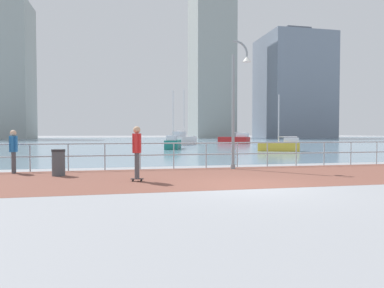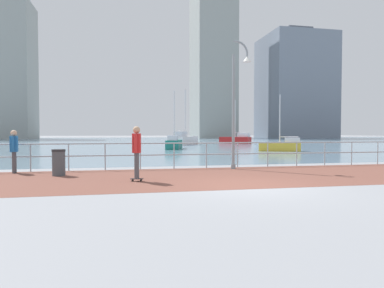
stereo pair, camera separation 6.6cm
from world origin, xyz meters
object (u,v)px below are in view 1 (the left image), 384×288
(skateboarder, at_px, (137,148))
(sailboat_blue, at_px, (280,146))
(lamppost, at_px, (237,98))
(sailboat_gray, at_px, (235,139))
(trash_bin, at_px, (58,162))
(sailboat_navy, at_px, (173,143))
(bystander, at_px, (13,148))
(sailboat_ivory, at_px, (183,140))

(skateboarder, distance_m, sailboat_blue, 19.31)
(lamppost, distance_m, sailboat_gray, 32.41)
(lamppost, distance_m, trash_bin, 7.35)
(skateboarder, distance_m, trash_bin, 3.31)
(sailboat_navy, bearing_deg, lamppost, -89.89)
(bystander, height_order, sailboat_ivory, sailboat_ivory)
(skateboarder, distance_m, sailboat_gray, 36.49)
(sailboat_gray, relative_size, sailboat_blue, 1.29)
(trash_bin, height_order, sailboat_blue, sailboat_blue)
(bystander, relative_size, sailboat_ivory, 0.24)
(bystander, bearing_deg, trash_bin, -33.59)
(sailboat_navy, bearing_deg, sailboat_ivory, 74.34)
(bystander, relative_size, sailboat_gray, 0.27)
(sailboat_gray, bearing_deg, lamppost, -108.80)
(sailboat_gray, bearing_deg, sailboat_ivory, -157.88)
(sailboat_navy, bearing_deg, skateboarder, -101.75)
(sailboat_ivory, distance_m, sailboat_navy, 10.47)
(lamppost, xyz_separation_m, trash_bin, (-6.86, -0.87, -2.47))
(skateboarder, height_order, sailboat_gray, sailboat_gray)
(lamppost, bearing_deg, sailboat_gray, 71.20)
(sailboat_ivory, distance_m, sailboat_blue, 16.18)
(bystander, relative_size, sailboat_blue, 0.35)
(skateboarder, height_order, sailboat_navy, sailboat_navy)
(lamppost, bearing_deg, bystander, 177.96)
(skateboarder, xyz_separation_m, sailboat_navy, (4.21, 20.24, -0.52))
(trash_bin, height_order, sailboat_navy, sailboat_navy)
(skateboarder, bearing_deg, sailboat_blue, 50.89)
(skateboarder, relative_size, sailboat_blue, 0.37)
(bystander, bearing_deg, lamppost, -2.04)
(skateboarder, distance_m, sailboat_ivory, 31.12)
(lamppost, relative_size, sailboat_ivory, 0.79)
(lamppost, relative_size, trash_bin, 5.72)
(sailboat_gray, bearing_deg, bystander, -122.17)
(sailboat_blue, bearing_deg, sailboat_ivory, 108.53)
(trash_bin, bearing_deg, skateboarder, -36.60)
(sailboat_navy, height_order, sailboat_blue, sailboat_navy)
(skateboarder, xyz_separation_m, trash_bin, (-2.62, 1.95, -0.56))
(lamppost, distance_m, bystander, 8.87)
(bystander, bearing_deg, sailboat_gray, 57.83)
(trash_bin, relative_size, sailboat_gray, 0.16)
(sailboat_blue, bearing_deg, sailboat_gray, 82.33)
(skateboarder, distance_m, bystander, 5.39)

